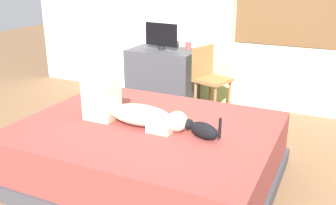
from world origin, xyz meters
The scene contains 9 objects.
ground_plane centered at (0.00, 0.00, 0.00)m, with size 16.00×16.00×0.00m, color brown.
bed centered at (-0.08, -0.01, 0.25)m, with size 2.17×1.69×0.51m.
person_lying centered at (-0.23, -0.03, 0.62)m, with size 0.94×0.28×0.34m.
cat centered at (0.43, -0.06, 0.58)m, with size 0.35×0.19×0.21m.
desk centered at (-0.85, 1.87, 0.37)m, with size 0.90×0.56×0.74m.
tv_monitor centered at (-0.87, 1.87, 0.92)m, with size 0.48×0.10×0.35m.
cup centered at (-0.56, 2.06, 0.79)m, with size 0.08×0.08×0.09m, color #B23D38.
chair_by_desk centered at (-0.14, 1.72, 0.51)m, with size 0.48×0.48×0.86m.
curtain_left centered at (-0.21, 2.15, 1.30)m, with size 0.44×0.06×2.59m, color #ADCC75.
Camera 1 is at (1.35, -2.63, 1.76)m, focal length 40.66 mm.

